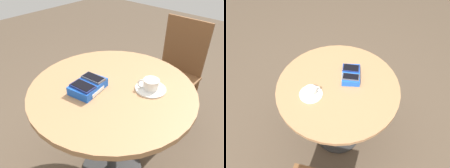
# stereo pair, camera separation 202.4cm
# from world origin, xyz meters

# --- Properties ---
(ground_plane) EXTENTS (8.00, 8.00, 0.00)m
(ground_plane) POSITION_xyz_m (0.00, 0.00, 0.00)
(ground_plane) COLOR brown
(round_table) EXTENTS (0.92, 0.92, 0.74)m
(round_table) POSITION_xyz_m (0.00, 0.00, 0.61)
(round_table) COLOR #2D2D2D
(round_table) RESTS_ON ground_plane
(phone_box) EXTENTS (0.21, 0.16, 0.05)m
(phone_box) POSITION_xyz_m (-0.11, 0.08, 0.76)
(phone_box) COLOR blue
(phone_box) RESTS_ON round_table
(phone_navy) EXTENTS (0.09, 0.13, 0.01)m
(phone_navy) POSITION_xyz_m (-0.15, 0.07, 0.79)
(phone_navy) COLOR navy
(phone_navy) RESTS_ON phone_box
(phone_gray) EXTENTS (0.07, 0.13, 0.01)m
(phone_gray) POSITION_xyz_m (-0.06, 0.08, 0.79)
(phone_gray) COLOR #515156
(phone_gray) RESTS_ON phone_box
(saucer) EXTENTS (0.17, 0.17, 0.01)m
(saucer) POSITION_xyz_m (0.12, -0.17, 0.75)
(saucer) COLOR silver
(saucer) RESTS_ON round_table
(coffee_cup) EXTENTS (0.09, 0.10, 0.06)m
(coffee_cup) POSITION_xyz_m (0.12, -0.17, 0.78)
(coffee_cup) COLOR silver
(coffee_cup) RESTS_ON saucer
(chair_near_window) EXTENTS (0.39, 0.39, 0.91)m
(chair_near_window) POSITION_xyz_m (0.79, 0.01, 0.47)
(chair_near_window) COLOR brown
(chair_near_window) RESTS_ON ground_plane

